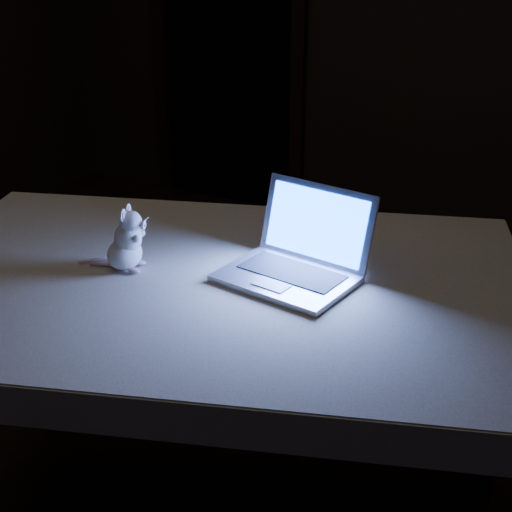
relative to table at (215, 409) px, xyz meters
The scene contains 7 objects.
floor 0.52m from the table, behind, with size 5.00×5.00×0.00m, color black.
back_wall 2.69m from the table, 97.03° to the left, with size 4.50×0.04×2.60m, color black.
doorway 2.96m from the table, 119.23° to the left, with size 1.06×0.36×2.13m, color black, non-canonical shape.
table is the anchor object (origin of this frame).
tablecloth 0.38m from the table, 124.07° to the right, with size 1.65×1.09×0.10m, color beige, non-canonical shape.
laptop 0.57m from the table, 20.18° to the left, with size 0.33×0.29×0.23m, color #B2B1B6, non-canonical shape.
plush_mouse 0.56m from the table, 164.68° to the right, with size 0.13×0.13×0.18m, color white, non-canonical shape.
Camera 1 is at (1.24, -1.51, 1.70)m, focal length 52.00 mm.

